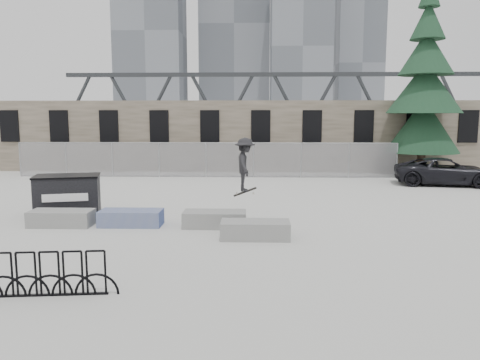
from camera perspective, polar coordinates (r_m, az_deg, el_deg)
name	(u,v)px	position (r m, az deg, el deg)	size (l,w,h in m)	color
ground	(165,228)	(15.17, -9.10, -5.80)	(120.00, 120.00, 0.00)	beige
stone_wall	(212,136)	(30.87, -3.46, 5.42)	(36.00, 2.58, 4.50)	#685C4C
chainlink_fence	(206,159)	(27.24, -4.17, 2.52)	(22.06, 0.06, 2.02)	gray
planter_far_left	(61,217)	(16.28, -20.93, -4.29)	(2.00, 0.90, 0.51)	gray
planter_center_left	(131,217)	(15.65, -13.13, -4.44)	(2.00, 0.90, 0.51)	navy
planter_center_right	(215,218)	(15.09, -3.12, -4.70)	(2.00, 0.90, 0.51)	gray
planter_offset	(255,229)	(13.69, 1.88, -6.00)	(2.00, 0.90, 0.51)	gray
dumpster	(68,195)	(17.83, -20.25, -1.74)	(2.48, 1.86, 1.46)	black
bike_rack	(26,275)	(10.29, -24.60, -10.50)	(3.57, 0.43, 0.90)	black
spruce_tree	(425,91)	(29.78, 21.59, 10.07)	(4.30, 4.30, 11.50)	#38281E
skyline_towers	(239,38)	(109.72, -0.18, 16.88)	(58.00, 28.00, 48.00)	slate
truss_bridge	(304,112)	(69.84, 7.82, 8.24)	(70.00, 3.00, 9.80)	#2D3033
suv	(446,172)	(26.32, 23.79, 0.95)	(2.32, 5.04, 1.40)	black
skateboarder	(245,165)	(15.43, 0.62, 1.89)	(0.78, 1.19, 1.95)	black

